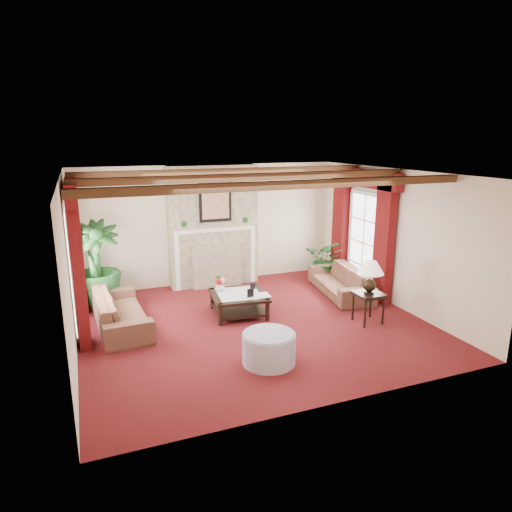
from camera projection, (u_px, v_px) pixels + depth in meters
name	position (u px, v px, depth m)	size (l,w,h in m)	color
floor	(254.00, 324.00, 8.26)	(6.00, 6.00, 0.00)	#430C11
ceiling	(254.00, 173.00, 7.58)	(6.00, 6.00, 0.00)	white
back_wall	(211.00, 225.00, 10.40)	(6.00, 0.02, 2.70)	beige
left_wall	(68.00, 270.00, 6.86)	(0.02, 5.50, 2.70)	beige
right_wall	(396.00, 238.00, 8.98)	(0.02, 5.50, 2.70)	beige
ceiling_beams	(254.00, 177.00, 7.60)	(6.00, 3.00, 0.12)	#3E2113
fireplace	(212.00, 165.00, 9.88)	(2.00, 0.52, 2.70)	tan
french_door_left	(66.00, 209.00, 7.58)	(0.10, 1.10, 2.16)	white
french_door_right	(367.00, 193.00, 9.67)	(0.10, 1.10, 2.16)	white
curtains_left	(70.00, 183.00, 7.51)	(0.20, 2.40, 2.55)	#430909
curtains_right	(364.00, 173.00, 9.53)	(0.20, 2.40, 2.55)	#430909
sofa_left	(120.00, 305.00, 8.06)	(0.72, 2.10, 0.81)	#360E1A
sofa_right	(340.00, 277.00, 9.78)	(0.87, 2.05, 0.78)	#360E1A
potted_palm	(97.00, 283.00, 9.03)	(1.07, 1.78, 0.96)	black
small_plant	(326.00, 264.00, 10.73)	(1.35, 1.34, 0.78)	black
coffee_table	(239.00, 304.00, 8.67)	(1.01, 1.01, 0.41)	black
side_table	(368.00, 307.00, 8.29)	(0.48, 0.48, 0.57)	black
ottoman	(269.00, 348.00, 6.79)	(0.80, 0.80, 0.47)	#A7A4BA
table_lamp	(370.00, 277.00, 8.14)	(0.48, 0.48, 0.61)	black
flower_vase	(220.00, 287.00, 8.74)	(0.23, 0.24, 0.18)	silver
book	(258.00, 289.00, 8.43)	(0.23, 0.04, 0.31)	black
photo_frame_a	(250.00, 293.00, 8.40)	(0.13, 0.02, 0.17)	black
photo_frame_b	(253.00, 286.00, 8.84)	(0.10, 0.02, 0.13)	black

